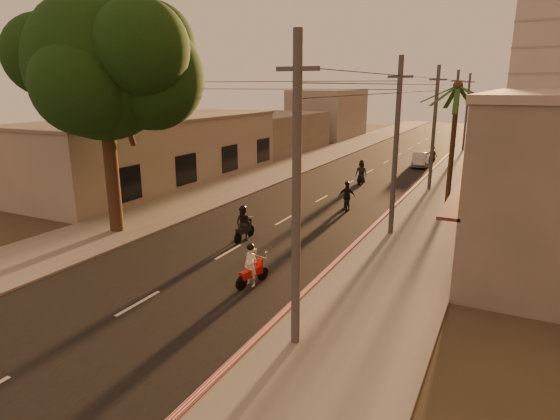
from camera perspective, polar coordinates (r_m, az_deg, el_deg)
The scene contains 19 objects.
ground at distance 20.67m, azimuth -9.31°, elevation -6.80°, with size 160.00×160.00×0.00m, color #383023.
road at distance 38.04m, azimuth 8.43°, elevation 3.27°, with size 10.00×140.00×0.02m, color black.
sidewalk_right at distance 36.49m, azimuth 19.69°, elevation 2.14°, with size 5.00×140.00×0.12m, color slate.
sidewalk_left at distance 40.91m, azimuth -1.62°, elevation 4.31°, with size 5.00×140.00×0.12m, color slate.
curb_stripe at distance 32.02m, azimuth 14.31°, elevation 0.94°, with size 0.20×60.00×0.20m, color #B51318.
shophouse_row at distance 33.82m, azimuth 30.73°, elevation 6.17°, with size 8.80×34.20×7.30m.
left_building at distance 39.22m, azimuth -14.32°, elevation 7.16°, with size 8.20×24.20×5.20m.
broadleaf_tree at distance 25.22m, azimuth -20.00°, elevation 16.10°, with size 9.60×8.70×12.10m.
palm_tree at distance 31.68m, azimuth 20.81°, elevation 13.20°, with size 5.00×5.00×8.20m.
utility_poles at distance 35.89m, azimuth 18.51°, elevation 12.50°, with size 1.20×48.26×9.00m.
filler_right at distance 60.72m, azimuth 29.13°, elevation 8.73°, with size 8.00×14.00×6.00m, color gray.
filler_left_near at distance 55.89m, azimuth -0.78°, elevation 9.39°, with size 8.00×14.00×4.40m, color gray.
filler_left_far at distance 72.23m, azimuth 5.88°, elevation 11.59°, with size 8.00×14.00×7.00m, color gray.
scooter_red at distance 18.30m, azimuth -3.53°, elevation -6.93°, with size 0.85×1.75×1.74m.
scooter_mid_a at distance 23.56m, azimuth -4.46°, elevation -1.79°, with size 0.85×1.86×1.83m.
scooter_mid_b at distance 29.60m, azimuth 8.14°, elevation 1.60°, with size 1.27×1.82×1.85m.
scooter_far_a at distance 37.82m, azimuth 9.86°, elevation 4.47°, with size 1.03×1.95×1.93m.
scooter_far_b at distance 50.36m, azimuth 18.05°, elevation 6.48°, with size 1.33×1.83×1.81m.
parked_car at distance 47.40m, azimuth 16.68°, elevation 5.90°, with size 1.96×4.22×1.34m, color #989BA0.
Camera 1 is at (11.39, -15.50, 7.57)m, focal length 30.00 mm.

